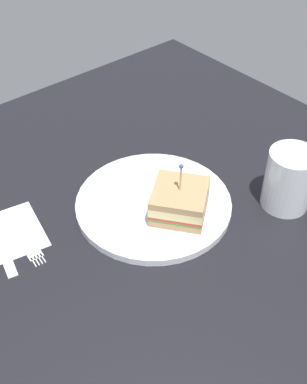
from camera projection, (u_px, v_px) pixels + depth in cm
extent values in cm
cube|color=black|center=(153.00, 211.00, 82.49)|extent=(91.99, 91.99, 2.00)
cylinder|color=white|center=(153.00, 204.00, 81.41)|extent=(25.87, 25.87, 1.24)
cube|color=tan|center=(179.00, 209.00, 78.66)|extent=(11.91, 11.94, 1.18)
cube|color=#478438|center=(179.00, 206.00, 78.13)|extent=(11.91, 11.94, 0.40)
cube|color=red|center=(179.00, 204.00, 77.83)|extent=(11.91, 11.94, 0.50)
cube|color=#EFE093|center=(180.00, 199.00, 77.15)|extent=(11.91, 11.94, 1.54)
cube|color=tan|center=(180.00, 193.00, 76.25)|extent=(11.91, 11.94, 1.18)
cylinder|color=tan|center=(181.00, 180.00, 74.50)|extent=(0.30, 0.30, 5.26)
sphere|color=blue|center=(181.00, 166.00, 72.74)|extent=(0.70, 0.70, 0.70)
cylinder|color=silver|center=(287.00, 189.00, 80.47)|extent=(6.98, 6.98, 6.04)
cylinder|color=white|center=(289.00, 180.00, 79.04)|extent=(7.93, 7.93, 10.32)
cube|color=white|center=(9.00, 233.00, 77.09)|extent=(13.04, 12.15, 0.15)
cube|color=silver|center=(19.00, 229.00, 77.62)|extent=(7.20, 1.42, 0.35)
cube|color=silver|center=(32.00, 251.00, 74.28)|extent=(3.83, 2.60, 0.35)
cube|color=silver|center=(34.00, 262.00, 72.60)|extent=(2.01, 0.41, 0.35)
cube|color=silver|center=(37.00, 261.00, 72.81)|extent=(2.01, 0.41, 0.35)
cube|color=silver|center=(40.00, 259.00, 73.02)|extent=(2.01, 0.41, 0.35)
cube|color=silver|center=(43.00, 258.00, 73.23)|extent=(2.01, 0.41, 0.35)
cube|color=silver|center=(7.00, 260.00, 72.91)|extent=(7.16, 3.04, 0.24)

